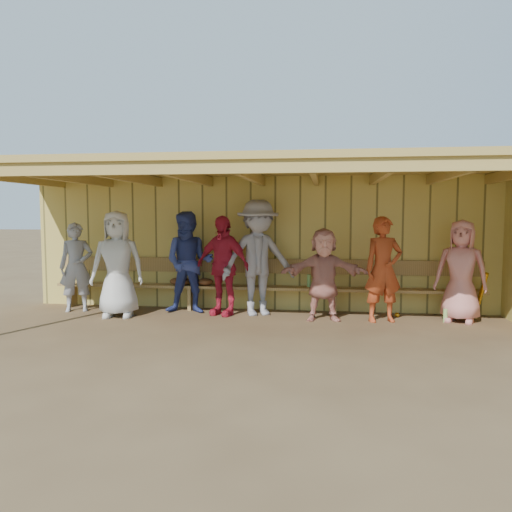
% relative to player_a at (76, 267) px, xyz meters
% --- Properties ---
extents(ground, '(90.00, 90.00, 0.00)m').
position_rel_player_a_xyz_m(ground, '(3.27, -0.64, -0.79)').
color(ground, brown).
rests_on(ground, ground).
extents(player_a, '(0.68, 0.56, 1.58)m').
position_rel_player_a_xyz_m(player_a, '(0.00, 0.00, 0.00)').
color(player_a, '#93949B').
rests_on(player_a, ground).
extents(player_b, '(0.97, 0.72, 1.79)m').
position_rel_player_a_xyz_m(player_b, '(0.92, -0.36, 0.10)').
color(player_b, silver).
rests_on(player_b, ground).
extents(player_c, '(0.91, 0.74, 1.78)m').
position_rel_player_a_xyz_m(player_c, '(2.03, 0.13, 0.10)').
color(player_c, '#313F88').
rests_on(player_c, ground).
extents(player_d, '(1.08, 0.74, 1.71)m').
position_rel_player_a_xyz_m(player_d, '(2.64, 0.04, 0.06)').
color(player_d, red).
rests_on(player_d, ground).
extents(player_e, '(1.47, 1.20, 1.97)m').
position_rel_player_a_xyz_m(player_e, '(3.25, 0.12, 0.20)').
color(player_e, gray).
rests_on(player_e, ground).
extents(player_f, '(1.44, 0.58, 1.51)m').
position_rel_player_a_xyz_m(player_f, '(4.37, -0.17, -0.04)').
color(player_f, tan).
rests_on(player_f, ground).
extents(player_g, '(0.70, 0.56, 1.69)m').
position_rel_player_a_xyz_m(player_g, '(5.31, -0.15, 0.06)').
color(player_g, '#A83D1B').
rests_on(player_g, ground).
extents(player_h, '(0.93, 0.77, 1.64)m').
position_rel_player_a_xyz_m(player_h, '(6.54, 0.00, 0.03)').
color(player_h, tan).
rests_on(player_h, ground).
extents(dugout_structure, '(8.80, 3.20, 2.50)m').
position_rel_player_a_xyz_m(dugout_structure, '(3.66, 0.05, 0.90)').
color(dugout_structure, '#D1BB59').
rests_on(dugout_structure, ground).
extents(bench, '(7.60, 0.34, 0.93)m').
position_rel_player_a_xyz_m(bench, '(3.27, 0.48, -0.26)').
color(bench, '#A07F44').
rests_on(bench, ground).
extents(dugout_equipment, '(5.39, 0.62, 0.80)m').
position_rel_player_a_xyz_m(dugout_equipment, '(2.81, 0.35, -0.30)').
color(dugout_equipment, '#C88F17').
rests_on(dugout_equipment, ground).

